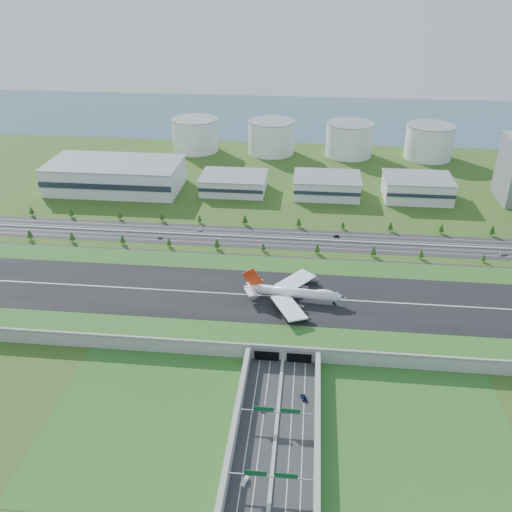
# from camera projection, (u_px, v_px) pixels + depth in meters

# --- Properties ---
(ground) EXTENTS (1200.00, 1200.00, 0.00)m
(ground) POSITION_uv_depth(u_px,v_px,m) (288.00, 308.00, 329.67)
(ground) COLOR #214616
(ground) RESTS_ON ground
(airfield_deck) EXTENTS (520.00, 100.00, 9.20)m
(airfield_deck) POSITION_uv_depth(u_px,v_px,m) (288.00, 303.00, 327.65)
(airfield_deck) COLOR gray
(airfield_deck) RESTS_ON ground
(underpass_road) EXTENTS (38.80, 120.40, 8.00)m
(underpass_road) POSITION_uv_depth(u_px,v_px,m) (276.00, 426.00, 240.91)
(underpass_road) COLOR #28282B
(underpass_road) RESTS_ON ground
(sign_gantry_near) EXTENTS (38.70, 0.70, 9.80)m
(sign_gantry_near) POSITION_uv_depth(u_px,v_px,m) (277.00, 413.00, 243.08)
(sign_gantry_near) COLOR gray
(sign_gantry_near) RESTS_ON ground
(sign_gantry_far) EXTENTS (38.70, 0.70, 9.80)m
(sign_gantry_far) POSITION_uv_depth(u_px,v_px,m) (271.00, 477.00, 212.41)
(sign_gantry_far) COLOR gray
(sign_gantry_far) RESTS_ON ground
(north_expressway) EXTENTS (560.00, 36.00, 0.12)m
(north_expressway) POSITION_uv_depth(u_px,v_px,m) (294.00, 239.00, 412.91)
(north_expressway) COLOR #28282B
(north_expressway) RESTS_ON ground
(tree_row) EXTENTS (502.92, 48.69, 8.44)m
(tree_row) POSITION_uv_depth(u_px,v_px,m) (299.00, 234.00, 409.39)
(tree_row) COLOR #3D2819
(tree_row) RESTS_ON ground
(hangar_west) EXTENTS (120.00, 60.00, 25.00)m
(hangar_west) POSITION_uv_depth(u_px,v_px,m) (115.00, 176.00, 501.55)
(hangar_west) COLOR silver
(hangar_west) RESTS_ON ground
(hangar_mid_a) EXTENTS (58.00, 42.00, 15.00)m
(hangar_mid_a) POSITION_uv_depth(u_px,v_px,m) (234.00, 183.00, 498.17)
(hangar_mid_a) COLOR silver
(hangar_mid_a) RESTS_ON ground
(hangar_mid_b) EXTENTS (58.00, 42.00, 17.00)m
(hangar_mid_b) POSITION_uv_depth(u_px,v_px,m) (327.00, 186.00, 489.88)
(hangar_mid_b) COLOR silver
(hangar_mid_b) RESTS_ON ground
(hangar_mid_c) EXTENTS (58.00, 42.00, 19.00)m
(hangar_mid_c) POSITION_uv_depth(u_px,v_px,m) (417.00, 188.00, 482.05)
(hangar_mid_c) COLOR silver
(hangar_mid_c) RESTS_ON ground
(fuel_tank_a) EXTENTS (50.00, 50.00, 35.00)m
(fuel_tank_a) POSITION_uv_depth(u_px,v_px,m) (196.00, 135.00, 604.14)
(fuel_tank_a) COLOR silver
(fuel_tank_a) RESTS_ON ground
(fuel_tank_b) EXTENTS (50.00, 50.00, 35.00)m
(fuel_tank_b) POSITION_uv_depth(u_px,v_px,m) (271.00, 137.00, 596.32)
(fuel_tank_b) COLOR silver
(fuel_tank_b) RESTS_ON ground
(fuel_tank_c) EXTENTS (50.00, 50.00, 35.00)m
(fuel_tank_c) POSITION_uv_depth(u_px,v_px,m) (349.00, 140.00, 588.50)
(fuel_tank_c) COLOR silver
(fuel_tank_c) RESTS_ON ground
(fuel_tank_d) EXTENTS (50.00, 50.00, 35.00)m
(fuel_tank_d) POSITION_uv_depth(u_px,v_px,m) (429.00, 142.00, 580.68)
(fuel_tank_d) COLOR silver
(fuel_tank_d) RESTS_ON ground
(bay_water) EXTENTS (1200.00, 260.00, 0.06)m
(bay_water) POSITION_uv_depth(u_px,v_px,m) (306.00, 116.00, 750.35)
(bay_water) COLOR #39576D
(bay_water) RESTS_ON ground
(boeing_747) EXTENTS (62.51, 58.86, 19.33)m
(boeing_747) POSITION_uv_depth(u_px,v_px,m) (295.00, 292.00, 320.29)
(boeing_747) COLOR white
(boeing_747) RESTS_ON airfield_deck
(car_0) EXTENTS (1.76, 4.33, 1.47)m
(car_0) POSITION_uv_depth(u_px,v_px,m) (263.00, 409.00, 253.76)
(car_0) COLOR #A5A6AA
(car_0) RESTS_ON ground
(car_1) EXTENTS (3.47, 5.44, 1.69)m
(car_1) POSITION_uv_depth(u_px,v_px,m) (244.00, 481.00, 217.92)
(car_1) COLOR white
(car_1) RESTS_ON ground
(car_2) EXTENTS (4.15, 5.68, 1.43)m
(car_2) POSITION_uv_depth(u_px,v_px,m) (304.00, 397.00, 260.36)
(car_2) COLOR #0E1846
(car_2) RESTS_ON ground
(car_4) EXTENTS (4.51, 2.55, 1.45)m
(car_4) POSITION_uv_depth(u_px,v_px,m) (160.00, 238.00, 413.26)
(car_4) COLOR slate
(car_4) RESTS_ON ground
(car_5) EXTENTS (4.67, 2.29, 1.47)m
(car_5) POSITION_uv_depth(u_px,v_px,m) (336.00, 236.00, 415.78)
(car_5) COLOR black
(car_5) RESTS_ON ground
(car_6) EXTENTS (6.40, 4.68, 1.62)m
(car_6) POSITION_uv_depth(u_px,v_px,m) (503.00, 254.00, 389.89)
(car_6) COLOR silver
(car_6) RESTS_ON ground
(car_7) EXTENTS (5.25, 2.42, 1.49)m
(car_7) POSITION_uv_depth(u_px,v_px,m) (199.00, 230.00, 425.99)
(car_7) COLOR white
(car_7) RESTS_ON ground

